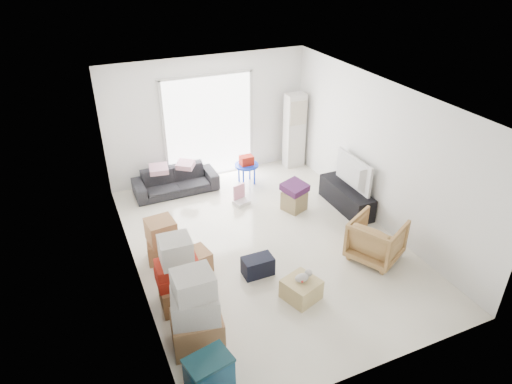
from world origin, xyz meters
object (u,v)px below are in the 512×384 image
object	(u,v)px
tv_console	(346,197)
wood_crate	(301,289)
ac_tower	(294,131)
sofa	(175,177)
ottoman	(294,201)
storage_bins	(209,377)
armchair	(377,238)
kids_table	(247,164)
television	(348,184)

from	to	relation	value
tv_console	wood_crate	world-z (taller)	tv_console
ac_tower	wood_crate	world-z (taller)	ac_tower
sofa	ottoman	distance (m)	2.58
tv_console	wood_crate	size ratio (longest dim) A/B	2.92
storage_bins	wood_crate	xyz separation A→B (m)	(1.80, 1.05, -0.14)
armchair	kids_table	bearing A→B (deg)	-12.06
tv_console	armchair	bearing A→B (deg)	-106.61
armchair	kids_table	world-z (taller)	armchair
sofa	armchair	distance (m)	4.38
storage_bins	wood_crate	bearing A→B (deg)	30.14
sofa	kids_table	size ratio (longest dim) A/B	2.68
ac_tower	kids_table	bearing A→B (deg)	-163.93
ac_tower	kids_table	world-z (taller)	ac_tower
ottoman	wood_crate	bearing A→B (deg)	-115.55
ac_tower	sofa	distance (m)	2.96
storage_bins	kids_table	size ratio (longest dim) A/B	0.92
television	armchair	xyz separation A→B (m)	(-0.47, -1.58, -0.13)
ottoman	sofa	bearing A→B (deg)	139.79
storage_bins	wood_crate	world-z (taller)	storage_bins
sofa	ottoman	world-z (taller)	sofa
ac_tower	television	distance (m)	2.20
ottoman	kids_table	distance (m)	1.51
sofa	storage_bins	size ratio (longest dim) A/B	2.90
tv_console	storage_bins	size ratio (longest dim) A/B	2.32
kids_table	ac_tower	bearing A→B (deg)	16.07
storage_bins	television	bearing A→B (deg)	37.61
sofa	ottoman	size ratio (longest dim) A/B	4.47
television	storage_bins	xyz separation A→B (m)	(-3.90, -3.00, -0.24)
ottoman	kids_table	size ratio (longest dim) A/B	0.60
television	wood_crate	xyz separation A→B (m)	(-2.10, -1.96, -0.38)
kids_table	wood_crate	distance (m)	3.81
storage_bins	ottoman	world-z (taller)	storage_bins
ac_tower	wood_crate	distance (m)	4.67
ac_tower	sofa	size ratio (longest dim) A/B	0.99
ac_tower	wood_crate	size ratio (longest dim) A/B	3.63
armchair	wood_crate	xyz separation A→B (m)	(-1.62, -0.37, -0.25)
storage_bins	kids_table	bearing A→B (deg)	62.61
tv_console	television	xyz separation A→B (m)	(0.00, 0.00, 0.31)
television	sofa	bearing A→B (deg)	55.36
ac_tower	television	size ratio (longest dim) A/B	1.60
sofa	kids_table	world-z (taller)	sofa
storage_bins	ac_tower	bearing A→B (deg)	53.37
television	armchair	distance (m)	1.66
television	wood_crate	size ratio (longest dim) A/B	2.27
sofa	wood_crate	xyz separation A→B (m)	(0.86, -3.98, -0.18)
television	wood_crate	world-z (taller)	television
storage_bins	ottoman	bearing A→B (deg)	49.13
ottoman	kids_table	xyz separation A→B (m)	(-0.43, 1.42, 0.27)
ac_tower	storage_bins	world-z (taller)	ac_tower
sofa	wood_crate	bearing A→B (deg)	-77.93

